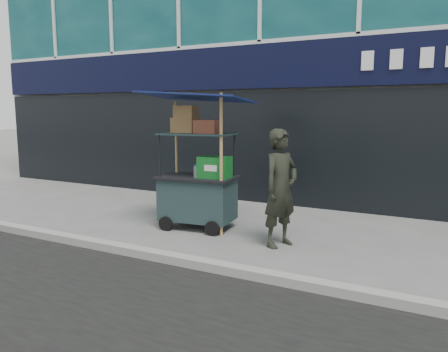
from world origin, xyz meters
The scene contains 4 objects.
ground centered at (0.00, 0.00, 0.00)m, with size 80.00×80.00×0.00m, color #63635F.
curb centered at (0.00, -0.20, 0.06)m, with size 80.00×0.18×0.12m, color gray.
vendor_cart centered at (-0.05, 1.46, 0.81)m, with size 1.83×1.38×2.30m.
vendor_man centered at (1.53, 1.17, 0.86)m, with size 0.63×0.41×1.73m, color black.
Camera 1 is at (3.73, -4.74, 1.97)m, focal length 35.00 mm.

